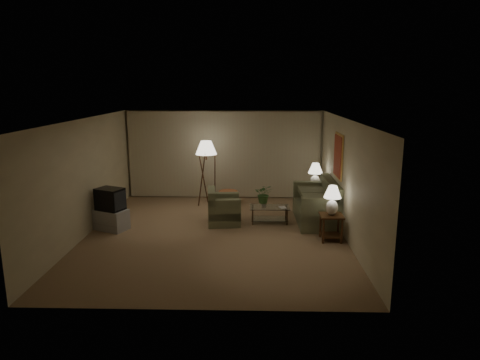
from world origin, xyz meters
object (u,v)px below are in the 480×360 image
Objects in this scene: table_lamp_near at (332,198)px; floor_lamp at (207,172)px; table_lamp_far at (315,173)px; armchair at (224,210)px; vase at (264,204)px; side_table_near at (331,223)px; sofa at (316,206)px; side_table_far at (314,195)px; crt_tv at (110,199)px; ottoman at (228,197)px; tv_cabinet at (111,220)px; coffee_table at (270,212)px.

floor_lamp is (-3.10, 2.88, -0.01)m from table_lamp_near.
table_lamp_near is at bearing -42.89° from floor_lamp.
floor_lamp reaches higher than table_lamp_near.
floor_lamp is (-3.10, 0.28, -0.03)m from table_lamp_far.
vase is (1.01, 0.10, 0.13)m from armchair.
side_table_near is 4.27m from floor_lamp.
table_lamp_near is (0.15, -1.35, 0.57)m from sofa.
crt_tv reaches higher than side_table_far.
sofa is at bearing 96.34° from side_table_near.
table_lamp_near is (0.00, 0.00, 0.59)m from side_table_near.
armchair is at bearing -174.24° from vase.
ottoman is (0.00, 1.90, -0.17)m from armchair.
armchair is 2.76m from tv_cabinet.
ottoman is (-2.49, 3.05, -0.81)m from table_lamp_near.
table_lamp_far is at bearing -65.45° from armchair.
floor_lamp is (-3.10, 0.28, 0.59)m from side_table_far.
sofa is at bearing 4.84° from coffee_table.
side_table_far is (0.00, 2.60, -0.01)m from side_table_near.
table_lamp_far reaches higher than vase.
side_table_near and side_table_far have the same top height.
ottoman is (-2.34, 1.70, -0.24)m from sofa.
crt_tv reaches higher than coffee_table.
vase is at bearing -86.24° from sofa.
table_lamp_far is (0.00, 2.60, 0.02)m from table_lamp_near.
vase is (-1.33, -0.10, 0.06)m from sofa.
armchair reaches higher than side_table_far.
side_table_near is at bearing 5.80° from sofa.
tv_cabinet is (-5.20, 0.61, -0.75)m from table_lamp_near.
side_table_near is (2.49, -1.15, 0.05)m from armchair.
ottoman is at bearing 119.14° from vase.
vase is at bearing -137.66° from side_table_far.
coffee_table is (-1.33, -1.35, -0.74)m from table_lamp_far.
table_lamp_far reaches higher than coffee_table.
table_lamp_near is 4.02m from ottoman.
side_table_near is at bearing -43.19° from coffee_table.
crt_tv is 3.78m from vase.
crt_tv is at bearing -170.61° from coffee_table.
floor_lamp is at bearing 137.33° from coffee_table.
table_lamp_far is 5.62m from tv_cabinet.
sofa is 2.17× the size of tv_cabinet.
coffee_table is 3.92m from tv_cabinet.
side_table_near is at bearing -42.89° from floor_lamp.
side_table_near is at bearing -50.84° from ottoman.
armchair is 2.79m from crt_tv.
tv_cabinet is at bearing -159.06° from table_lamp_far.
crt_tv is at bearing -159.06° from side_table_far.
coffee_table is at bearing 136.81° from side_table_near.
sofa is 2.89× the size of table_lamp_near.
side_table_far is at bearing 45.24° from tv_cabinet.
sofa is at bearing -36.08° from ottoman.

